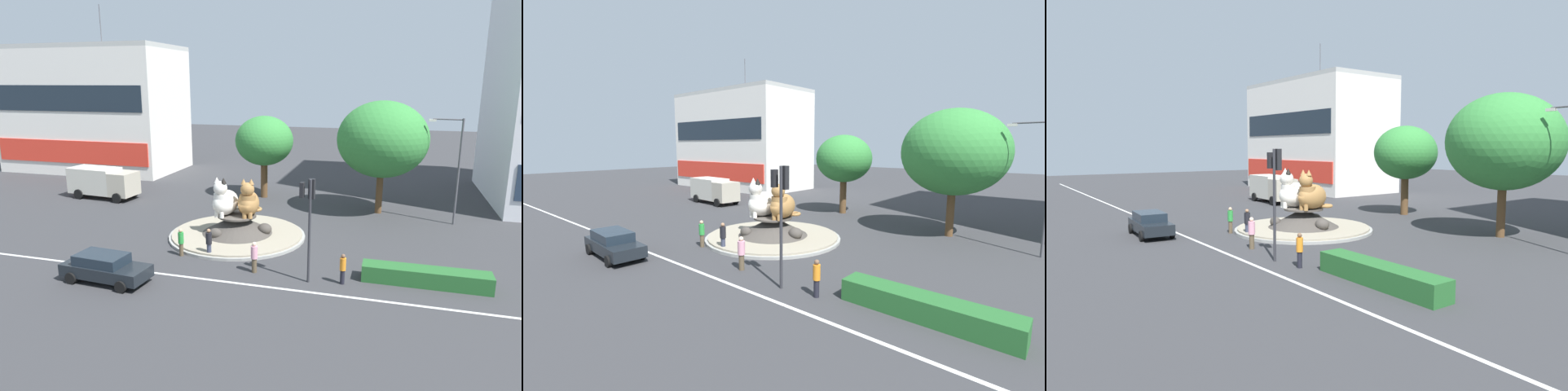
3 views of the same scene
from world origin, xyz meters
TOP-DOWN VIEW (x-y plane):
  - ground_plane at (0.00, 0.00)m, footprint 160.00×160.00m
  - lane_centreline at (0.00, -7.30)m, footprint 112.00×0.20m
  - roundabout_island at (0.01, 0.00)m, footprint 9.36×9.36m
  - cat_statue_white at (-0.78, -0.27)m, footprint 2.04×2.71m
  - cat_statue_tabby at (0.80, 0.05)m, footprint 1.92×2.91m
  - traffic_light_mast at (6.04, -5.98)m, footprint 0.76×0.48m
  - shophouse_block at (-24.82, 19.91)m, footprint 20.17×10.72m
  - clipped_hedge_strip at (12.07, -4.72)m, footprint 6.51×1.20m
  - broadleaf_tree_behind_island at (9.09, 8.86)m, footprint 7.11×7.11m
  - second_tree_near_tower at (-1.31, 11.39)m, footprint 5.25×5.25m
  - streetlight_arm at (14.41, 7.22)m, footprint 2.39×0.45m
  - pedestrian_pink_shirt at (2.96, -5.64)m, footprint 0.38×0.38m
  - pedestrian_orange_shirt at (7.88, -5.80)m, footprint 0.32×0.32m
  - pedestrian_black_shirt at (-0.40, -4.11)m, footprint 0.37×0.37m
  - pedestrian_green_shirt at (-2.09, -4.45)m, footprint 0.34×0.34m
  - sedan_on_far_lane at (-4.34, -9.01)m, footprint 4.86×2.30m
  - delivery_box_truck at (-15.40, 6.97)m, footprint 6.57×3.09m

SIDE VIEW (x-z plane):
  - ground_plane at x=0.00m, z-range 0.00..0.00m
  - lane_centreline at x=0.00m, z-range 0.00..0.01m
  - clipped_hedge_strip at x=12.07m, z-range 0.00..0.90m
  - roundabout_island at x=0.01m, z-range -0.19..1.36m
  - sedan_on_far_lane at x=-4.34m, z-range 0.04..1.56m
  - pedestrian_orange_shirt at x=7.88m, z-range 0.06..1.73m
  - pedestrian_green_shirt at x=-2.09m, z-range 0.05..1.79m
  - pedestrian_black_shirt at x=-0.40m, z-range 0.05..1.83m
  - pedestrian_pink_shirt at x=2.96m, z-range 0.05..1.84m
  - delivery_box_truck at x=-15.40m, z-range 0.16..2.93m
  - cat_statue_tabby at x=0.80m, z-range 1.20..3.86m
  - cat_statue_white at x=-0.78m, z-range 1.19..3.90m
  - traffic_light_mast at x=6.04m, z-range 1.28..6.87m
  - streetlight_arm at x=14.41m, z-range 0.63..8.51m
  - second_tree_near_tower at x=-1.31m, z-range 1.47..8.94m
  - broadleaf_tree_behind_island at x=9.09m, z-range 1.48..10.51m
  - shophouse_block at x=-24.82m, z-range -2.11..16.58m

